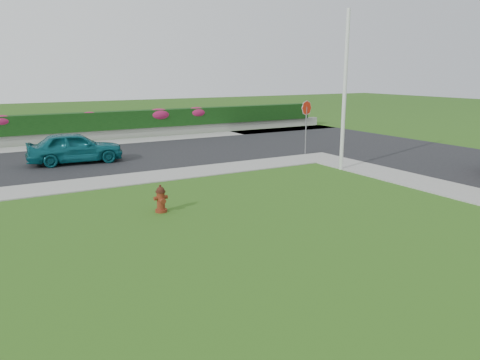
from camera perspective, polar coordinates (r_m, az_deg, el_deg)
ground at (r=12.13m, az=10.94°, el=-7.01°), size 120.00×120.00×0.00m
street_right at (r=23.59m, az=26.97°, el=1.66°), size 8.00×32.00×0.04m
street_far at (r=23.06m, az=-23.05°, el=1.81°), size 26.00×8.00×0.04m
sidewalk_far at (r=18.09m, az=-24.16°, el=-1.17°), size 24.00×2.00×0.04m
curb_corner at (r=23.16m, az=9.62°, el=2.73°), size 2.00×2.00×0.04m
sidewalk_beyond at (r=28.62m, az=-16.39°, el=4.34°), size 34.00×2.00×0.04m
retaining_wall at (r=30.03m, az=-17.11°, el=5.23°), size 34.00×0.40×0.60m
hedge at (r=30.03m, az=-17.27°, el=6.85°), size 32.00×0.90×1.10m
fire_hydrant at (r=14.17m, az=-9.62°, el=-2.33°), size 0.42×0.40×0.83m
sedan_teal at (r=22.57m, az=-19.47°, el=3.77°), size 4.27×1.97×1.42m
utility_pole at (r=20.20m, az=12.63°, el=10.45°), size 0.16×0.16×6.58m
stop_sign at (r=23.67m, az=8.09°, el=7.93°), size 0.73×0.20×2.72m
flower_clump_c at (r=29.21m, az=-27.11°, el=6.42°), size 1.32×0.85×0.66m
flower_clump_d at (r=29.83m, az=-17.89°, el=7.44°), size 1.03×0.66×0.52m
flower_clump_e at (r=31.05m, az=-9.86°, el=7.88°), size 1.57×1.01×0.78m
flower_clump_f at (r=32.06m, az=-5.34°, el=8.21°), size 1.45×0.93×0.72m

